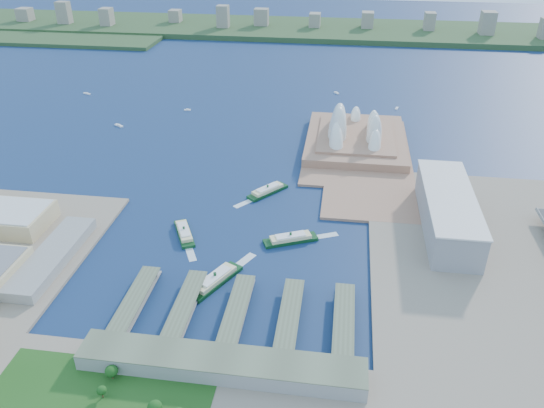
% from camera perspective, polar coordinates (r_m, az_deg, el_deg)
% --- Properties ---
extents(ground, '(3000.00, 3000.00, 0.00)m').
position_cam_1_polar(ground, '(491.21, -3.64, -5.95)').
color(ground, '#112B4F').
rests_on(ground, ground).
extents(east_land, '(240.00, 500.00, 3.00)m').
position_cam_1_polar(east_land, '(469.05, 25.70, -11.20)').
color(east_land, gray).
rests_on(east_land, ground).
extents(peninsula, '(135.00, 220.00, 3.00)m').
position_cam_1_polar(peninsula, '(709.40, 9.13, 5.75)').
color(peninsula, '#9B6E55').
rests_on(peninsula, ground).
extents(far_shore, '(2200.00, 260.00, 12.00)m').
position_cam_1_polar(far_shore, '(1400.29, 4.61, 18.22)').
color(far_shore, '#2D4926').
rests_on(far_shore, ground).
extents(opera_house, '(134.00, 180.00, 58.00)m').
position_cam_1_polar(opera_house, '(716.26, 9.13, 8.64)').
color(opera_house, white).
rests_on(opera_house, peninsula).
extents(toaster_building, '(45.00, 155.00, 35.00)m').
position_cam_1_polar(toaster_building, '(550.27, 18.36, -0.76)').
color(toaster_building, gray).
rests_on(toaster_building, east_land).
extents(ferry_wharves, '(184.00, 90.00, 9.30)m').
position_cam_1_polar(ferry_wharves, '(428.57, -3.79, -11.42)').
color(ferry_wharves, '#555F48').
rests_on(ferry_wharves, ground).
extents(terminal_building, '(200.00, 28.00, 12.00)m').
position_cam_1_polar(terminal_building, '(383.41, -5.50, -16.79)').
color(terminal_building, gray).
rests_on(terminal_building, south_land).
extents(far_skyline, '(1900.00, 140.00, 55.00)m').
position_cam_1_polar(far_skyline, '(1374.32, 4.61, 19.42)').
color(far_skyline, gray).
rests_on(far_skyline, far_shore).
extents(ferry_a, '(33.52, 50.52, 9.46)m').
position_cam_1_polar(ferry_a, '(528.47, -9.45, -2.87)').
color(ferry_a, '#0E3A18').
rests_on(ferry_a, ground).
extents(ferry_b, '(43.09, 48.50, 9.81)m').
position_cam_1_polar(ferry_b, '(595.89, -0.47, 1.62)').
color(ferry_b, '#0E3A18').
rests_on(ferry_b, ground).
extents(ferry_c, '(39.91, 57.97, 10.92)m').
position_cam_1_polar(ferry_c, '(461.64, -6.13, -7.91)').
color(ferry_c, '#0E3A18').
rests_on(ferry_c, ground).
extents(ferry_d, '(53.79, 33.93, 10.00)m').
position_cam_1_polar(ferry_d, '(511.90, 2.01, -3.57)').
color(ferry_d, '#0E3A18').
rests_on(ferry_d, ground).
extents(boat_a, '(15.67, 11.61, 3.07)m').
position_cam_1_polar(boat_a, '(813.36, -16.14, 8.14)').
color(boat_a, white).
rests_on(boat_a, ground).
extents(boat_b, '(10.60, 5.41, 2.73)m').
position_cam_1_polar(boat_b, '(855.08, -9.09, 9.99)').
color(boat_b, white).
rests_on(boat_b, ground).
extents(boat_c, '(6.27, 11.89, 2.57)m').
position_cam_1_polar(boat_c, '(874.27, 13.26, 10.01)').
color(boat_c, white).
rests_on(boat_c, ground).
extents(boat_d, '(15.19, 9.22, 2.56)m').
position_cam_1_polar(boat_d, '(973.54, -19.28, 11.16)').
color(boat_d, white).
rests_on(boat_d, ground).
extents(boat_e, '(10.00, 11.50, 2.86)m').
position_cam_1_polar(boat_e, '(930.86, 6.96, 11.80)').
color(boat_e, white).
rests_on(boat_e, ground).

